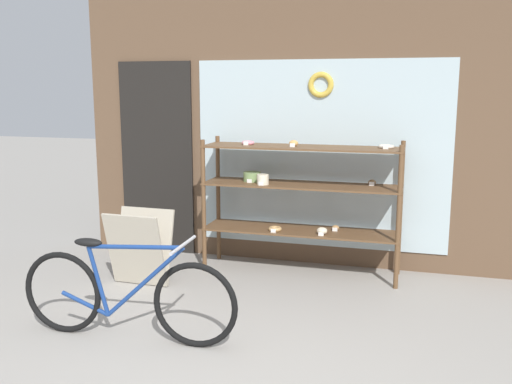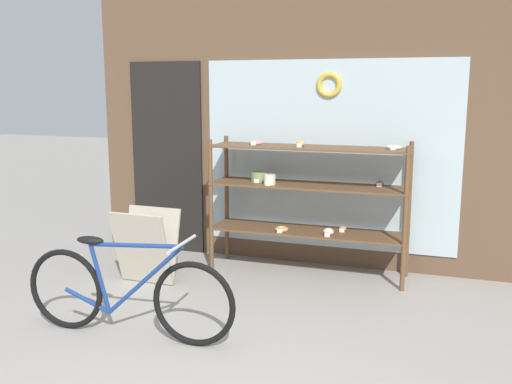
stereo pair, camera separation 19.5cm
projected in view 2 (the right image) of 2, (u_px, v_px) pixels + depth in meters
name	position (u px, v px, depth m)	size (l,w,h in m)	color
storefront_facade	(306.00, 109.00, 5.79)	(4.75, 0.13, 3.32)	brown
display_case	(306.00, 191.00, 5.55)	(1.92, 0.47, 1.33)	brown
bicycle	(126.00, 293.00, 4.19)	(1.68, 0.46, 0.76)	black
sandwich_board	(146.00, 246.00, 5.35)	(0.56, 0.40, 0.69)	#B2A893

